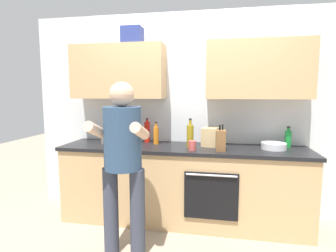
% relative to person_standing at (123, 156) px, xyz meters
% --- Properties ---
extents(ground_plane, '(12.00, 12.00, 0.00)m').
position_rel_person_standing_xyz_m(ground_plane, '(0.44, 0.78, -0.95)').
color(ground_plane, gray).
extents(back_wall_unit, '(4.00, 0.38, 2.50)m').
position_rel_person_standing_xyz_m(back_wall_unit, '(0.44, 1.05, 0.54)').
color(back_wall_unit, silver).
rests_on(back_wall_unit, ground).
extents(counter, '(2.84, 0.67, 0.90)m').
position_rel_person_standing_xyz_m(counter, '(0.44, 0.77, -0.50)').
color(counter, tan).
rests_on(counter, ground).
extents(person_standing, '(0.49, 0.45, 1.62)m').
position_rel_person_standing_xyz_m(person_standing, '(0.00, 0.00, 0.00)').
color(person_standing, '#383D4C').
rests_on(person_standing, ground).
extents(bottle_hotsauce, '(0.07, 0.07, 0.30)m').
position_rel_person_standing_xyz_m(bottle_hotsauce, '(-0.04, 0.99, 0.08)').
color(bottle_hotsauce, red).
rests_on(bottle_hotsauce, counter).
extents(bottle_juice, '(0.06, 0.06, 0.27)m').
position_rel_person_standing_xyz_m(bottle_juice, '(0.10, 0.89, 0.06)').
color(bottle_juice, orange).
rests_on(bottle_juice, counter).
extents(bottle_soda, '(0.07, 0.07, 0.24)m').
position_rel_person_standing_xyz_m(bottle_soda, '(1.63, 0.98, 0.05)').
color(bottle_soda, '#198C33').
rests_on(bottle_soda, counter).
extents(bottle_wine, '(0.06, 0.06, 0.30)m').
position_rel_person_standing_xyz_m(bottle_wine, '(-0.39, 0.67, 0.08)').
color(bottle_wine, '#471419').
rests_on(bottle_wine, counter).
extents(bottle_oil, '(0.08, 0.08, 0.33)m').
position_rel_person_standing_xyz_m(bottle_oil, '(0.53, 0.78, 0.08)').
color(bottle_oil, olive).
rests_on(bottle_oil, counter).
extents(bottle_vinegar, '(0.06, 0.06, 0.28)m').
position_rel_person_standing_xyz_m(bottle_vinegar, '(-0.45, 0.99, 0.06)').
color(bottle_vinegar, brown).
rests_on(bottle_vinegar, counter).
extents(cup_stoneware, '(0.08, 0.08, 0.08)m').
position_rel_person_standing_xyz_m(cup_stoneware, '(-0.53, 0.80, -0.01)').
color(cup_stoneware, slate).
rests_on(cup_stoneware, counter).
extents(cup_ceramic, '(0.08, 0.08, 0.11)m').
position_rel_person_standing_xyz_m(cup_ceramic, '(0.57, 0.60, -0.00)').
color(cup_ceramic, '#BF4C47').
rests_on(cup_ceramic, counter).
extents(mixing_bowl, '(0.27, 0.27, 0.07)m').
position_rel_person_standing_xyz_m(mixing_bowl, '(1.45, 0.83, -0.02)').
color(mixing_bowl, silver).
rests_on(mixing_bowl, counter).
extents(knife_block, '(0.10, 0.14, 0.28)m').
position_rel_person_standing_xyz_m(knife_block, '(0.88, 0.64, 0.06)').
color(knife_block, brown).
rests_on(knife_block, counter).
extents(grocery_bag_bread, '(0.22, 0.25, 0.22)m').
position_rel_person_standing_xyz_m(grocery_bag_bread, '(0.76, 0.89, 0.05)').
color(grocery_bag_bread, tan).
rests_on(grocery_bag_bread, counter).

